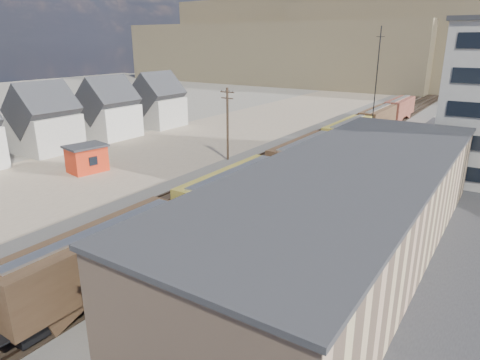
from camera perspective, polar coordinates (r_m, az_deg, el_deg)
The scene contains 11 objects.
ballast_bed at distance 62.86m, azimuth 8.97°, elevation 3.18°, with size 18.00×200.00×0.06m, color #4C4742.
dirt_yard at distance 65.86m, azimuth -10.89°, elevation 3.75°, with size 24.00×180.00×0.03m, color #836F5A.
asphalt_lot at distance 43.62m, azimuth 27.27°, elevation -5.52°, with size 26.00×120.00×0.04m, color #232326.
rail_tracks at distance 63.06m, azimuth 8.52°, elevation 3.33°, with size 11.40×200.00×0.24m.
freight_train at distance 45.63m, azimuth 4.37°, elevation 1.23°, with size 3.00×119.74×4.46m.
warehouse at distance 34.35m, azimuth 14.41°, elevation -3.58°, with size 12.40×40.40×7.25m.
utility_pole_north at distance 59.01m, azimuth -1.68°, elevation 7.67°, with size 2.20×0.32×10.00m.
radio_mast at distance 68.49m, azimuth 17.61°, elevation 11.54°, with size 1.20×0.16×18.00m.
townhouse_row at distance 67.31m, azimuth -28.90°, elevation 5.90°, with size 8.15×68.16×10.47m.
hills_north at distance 175.16m, azimuth 26.36°, elevation 15.74°, with size 265.00×80.00×32.00m.
maintenance_shed at distance 57.65m, azimuth -19.76°, elevation 2.76°, with size 4.48×5.35×3.49m.
Camera 1 is at (24.86, -5.47, 16.04)m, focal length 32.00 mm.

